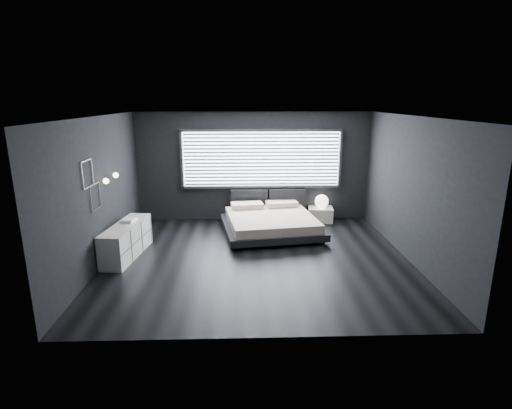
{
  "coord_description": "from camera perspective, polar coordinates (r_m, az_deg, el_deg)",
  "views": [
    {
      "loc": [
        -0.28,
        -7.47,
        3.12
      ],
      "look_at": [
        0.0,
        0.85,
        0.9
      ],
      "focal_mm": 28.0,
      "sensor_mm": 36.0,
      "label": 1
    }
  ],
  "objects": [
    {
      "name": "bed",
      "position": [
        9.52,
        2.11,
        -2.53
      ],
      "size": [
        2.49,
        2.4,
        0.57
      ],
      "color": "black",
      "rests_on": "ground"
    },
    {
      "name": "dresser",
      "position": [
        8.54,
        -17.98,
        -4.88
      ],
      "size": [
        0.67,
        1.71,
        0.66
      ],
      "color": "white",
      "rests_on": "ground"
    },
    {
      "name": "wall_art_lower",
      "position": [
        7.85,
        -21.95,
        1.04
      ],
      "size": [
        0.01,
        0.48,
        0.48
      ],
      "color": "#47474C",
      "rests_on": "ground"
    },
    {
      "name": "window",
      "position": [
        10.29,
        0.78,
        6.49
      ],
      "size": [
        4.14,
        0.09,
        1.52
      ],
      "color": "white",
      "rests_on": "ground"
    },
    {
      "name": "book_stack",
      "position": [
        8.62,
        -17.68,
        -2.12
      ],
      "size": [
        0.31,
        0.36,
        0.07
      ],
      "color": "white",
      "rests_on": "dresser"
    },
    {
      "name": "headboard",
      "position": [
        10.44,
        1.76,
        0.79
      ],
      "size": [
        1.96,
        0.16,
        0.52
      ],
      "color": "black",
      "rests_on": "ground"
    },
    {
      "name": "sconce_near",
      "position": [
        8.1,
        -20.67,
        3.16
      ],
      "size": [
        0.18,
        0.11,
        0.11
      ],
      "color": "silver",
      "rests_on": "ground"
    },
    {
      "name": "wall_art_upper",
      "position": [
        7.53,
        -22.92,
        4.06
      ],
      "size": [
        0.01,
        0.48,
        0.48
      ],
      "color": "#47474C",
      "rests_on": "ground"
    },
    {
      "name": "sconce_far",
      "position": [
        8.66,
        -19.43,
        3.98
      ],
      "size": [
        0.18,
        0.11,
        0.11
      ],
      "color": "silver",
      "rests_on": "ground"
    },
    {
      "name": "room",
      "position": [
        7.67,
        0.21,
        1.98
      ],
      "size": [
        6.04,
        6.0,
        2.8
      ],
      "color": "black",
      "rests_on": "ground"
    },
    {
      "name": "orb_lamp",
      "position": [
        10.47,
        9.35,
        0.45
      ],
      "size": [
        0.35,
        0.35,
        0.35
      ],
      "primitive_type": "sphere",
      "color": "white",
      "rests_on": "nightstand"
    },
    {
      "name": "nightstand",
      "position": [
        10.59,
        9.17,
        -1.38
      ],
      "size": [
        0.68,
        0.59,
        0.36
      ],
      "primitive_type": "cube",
      "rotation": [
        0.0,
        0.0,
        -0.12
      ],
      "color": "white",
      "rests_on": "ground"
    }
  ]
}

